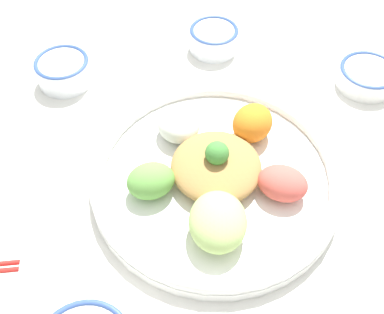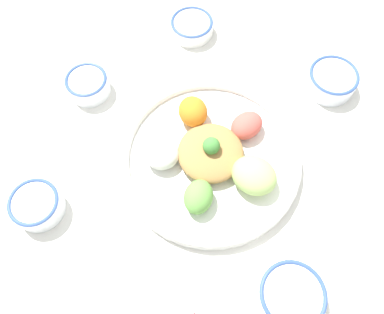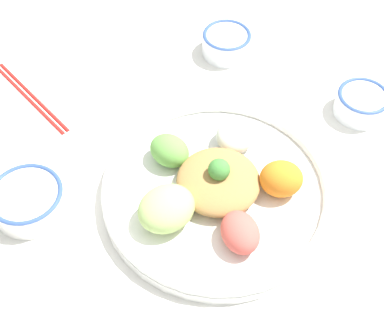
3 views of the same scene
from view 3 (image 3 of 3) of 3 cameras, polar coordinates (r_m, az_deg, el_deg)
ground_plane at (r=0.86m, az=1.88°, el=-4.86°), size 2.40×2.40×0.00m
salad_platter at (r=0.84m, az=2.68°, el=-3.30°), size 0.37×0.37×0.09m
sauce_bowl_red at (r=1.08m, az=3.70°, el=12.11°), size 0.10×0.10×0.05m
rice_bowl_blue at (r=1.00m, az=17.65°, el=5.56°), size 0.09×0.09×0.05m
sauce_bowl_far at (r=0.87m, az=-17.11°, el=-4.40°), size 0.11×0.11×0.05m
chopsticks_pair_far at (r=1.04m, az=-16.87°, el=6.21°), size 0.22×0.11×0.01m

